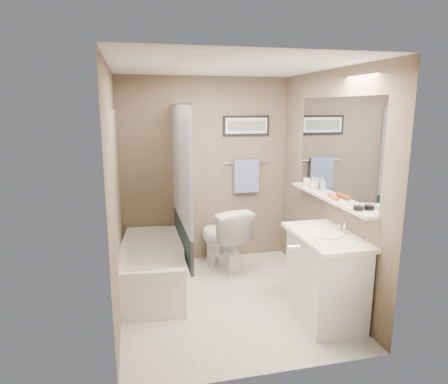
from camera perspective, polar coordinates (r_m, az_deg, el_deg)
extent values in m
plane|color=beige|center=(4.43, 0.46, -15.13)|extent=(2.50, 2.50, 0.00)
cube|color=white|center=(3.95, 0.52, 17.26)|extent=(2.20, 2.50, 0.04)
cube|color=brown|center=(5.20, -2.71, 2.99)|extent=(2.20, 0.04, 2.40)
cube|color=brown|center=(2.87, 6.28, -4.69)|extent=(2.20, 0.04, 2.40)
cube|color=brown|center=(3.91, -15.07, -0.49)|extent=(0.04, 2.50, 2.40)
cube|color=brown|center=(4.40, 14.30, 0.91)|extent=(0.04, 2.50, 2.40)
cube|color=beige|center=(4.45, -14.90, -1.64)|extent=(0.02, 1.55, 2.00)
cylinder|color=silver|center=(4.35, -6.33, 12.37)|extent=(0.02, 1.55, 0.02)
cube|color=silver|center=(4.40, -6.14, 3.87)|extent=(0.03, 1.45, 1.28)
cube|color=#223341|center=(4.59, -5.90, -6.31)|extent=(0.03, 1.45, 0.36)
cube|color=silver|center=(4.21, 15.66, 6.14)|extent=(0.02, 1.60, 1.00)
cube|color=silver|center=(4.27, 14.61, -0.82)|extent=(0.12, 1.60, 0.03)
cylinder|color=silver|center=(5.30, 3.19, 4.24)|extent=(0.60, 0.02, 0.02)
cube|color=#8FA8D1|center=(5.31, 3.22, 2.29)|extent=(0.34, 0.05, 0.44)
cube|color=black|center=(5.27, 3.19, 9.44)|extent=(0.62, 0.02, 0.26)
cube|color=white|center=(5.26, 3.24, 9.44)|extent=(0.56, 0.00, 0.20)
cube|color=#595959|center=(5.25, 3.25, 9.43)|extent=(0.50, 0.00, 0.13)
cube|color=silver|center=(3.15, 15.85, -7.42)|extent=(0.80, 0.02, 2.00)
cylinder|color=silver|center=(3.05, 9.88, -7.76)|extent=(0.10, 0.02, 0.02)
cube|color=white|center=(4.66, -10.13, -10.49)|extent=(0.85, 1.56, 0.50)
cube|color=beige|center=(4.57, -10.24, -7.59)|extent=(0.56, 1.36, 0.02)
imported|color=white|center=(5.04, -0.20, -6.57)|extent=(0.65, 0.89, 0.82)
cube|color=silver|center=(4.08, 14.21, -11.75)|extent=(0.56, 0.93, 0.80)
cube|color=white|center=(3.93, 14.40, -6.16)|extent=(0.54, 0.96, 0.04)
cylinder|color=white|center=(3.92, 14.29, -5.78)|extent=(0.34, 0.34, 0.01)
cylinder|color=silver|center=(4.00, 16.88, -4.93)|extent=(0.02, 0.02, 0.10)
sphere|color=silver|center=(4.09, 16.17, -4.81)|extent=(0.05, 0.05, 0.05)
cylinder|color=black|center=(3.78, 18.63, -2.18)|extent=(0.09, 0.09, 0.04)
cylinder|color=#CD4F1C|center=(4.16, 15.36, -0.66)|extent=(0.06, 0.22, 0.04)
cube|color=pink|center=(4.39, 13.73, -0.15)|extent=(0.04, 0.16, 0.01)
cylinder|color=silver|center=(4.71, 11.73, 1.34)|extent=(0.08, 0.08, 0.10)
imported|color=#999999|center=(4.56, 12.59, 1.19)|extent=(0.07, 0.07, 0.14)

